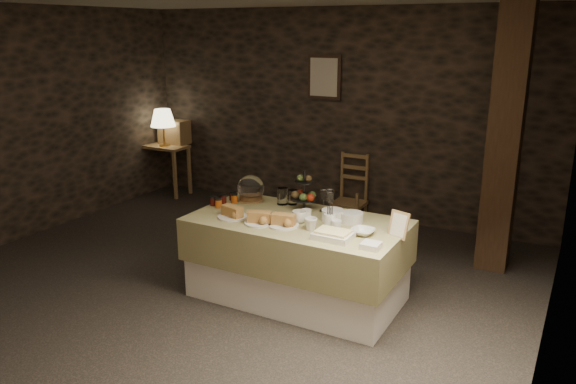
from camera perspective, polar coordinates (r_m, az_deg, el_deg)
The scene contains 28 objects.
ground_plane at distance 5.46m, azimuth -6.37°, elevation -9.12°, with size 5.50×5.00×0.01m, color black.
room_shell at distance 5.00m, azimuth -6.93°, elevation 7.28°, with size 5.52×5.02×2.60m.
buffet_table at distance 4.98m, azimuth 0.93°, elevation -6.24°, with size 1.86×0.99×0.74m.
console_table at distance 8.32m, azimuth -12.42°, elevation 3.80°, with size 0.67×0.38×0.72m.
table_lamp at distance 8.16m, azimuth -12.60°, elevation 7.31°, with size 0.35×0.35×0.53m.
wine_rack at distance 8.37m, azimuth -11.47°, elevation 6.01°, with size 0.42×0.26×0.34m, color brown.
chair at distance 7.13m, azimuth 6.43°, elevation 0.15°, with size 0.39×0.38×0.65m.
timber_column at distance 5.78m, azimuth 21.16°, elevation 4.88°, with size 0.30×0.30×2.60m, color black.
framed_picture at distance 7.18m, azimuth 3.71°, elevation 11.57°, with size 0.45×0.04×0.55m.
plate_stack_a at distance 4.85m, azimuth 4.55°, elevation -2.36°, with size 0.19×0.19×0.10m, color silver.
plate_stack_b at distance 4.84m, azimuth 6.47°, elevation -2.56°, with size 0.20×0.20×0.09m, color silver.
cutlery_holder at distance 4.68m, azimuth 4.27°, elevation -2.94°, with size 0.10×0.10×0.12m, color silver.
cup_a at distance 4.79m, azimuth 1.17°, elevation -2.53°, with size 0.13×0.13×0.10m, color silver.
cup_b at distance 4.62m, azimuth 2.32°, elevation -3.26°, with size 0.11×0.11×0.10m, color silver.
mug_c at distance 4.86m, azimuth 1.87°, elevation -2.32°, with size 0.09×0.09×0.10m, color silver.
mug_d at distance 4.62m, azimuth 4.93°, elevation -3.41°, with size 0.08×0.08×0.09m, color silver.
bowl at distance 4.56m, azimuth 7.59°, elevation -4.02°, with size 0.19×0.19×0.05m, color silver.
cake_dome at distance 5.40m, azimuth -3.81°, elevation 0.21°, with size 0.26×0.26×0.26m.
fruit_stand at distance 5.12m, azimuth 1.67°, elevation -0.24°, with size 0.26×0.26×0.36m.
bread_platter_left at distance 4.94m, azimuth -5.69°, elevation -2.16°, with size 0.26×0.26×0.11m.
bread_platter_center at distance 4.77m, azimuth -2.92°, elevation -2.76°, with size 0.26×0.26×0.11m.
bread_platter_right at distance 4.71m, azimuth -0.46°, elevation -3.02°, with size 0.26×0.26×0.11m.
jam_jars at distance 5.34m, azimuth -6.47°, elevation -0.80°, with size 0.18×0.32×0.07m.
tart_dish at distance 4.44m, azimuth 4.60°, elevation -4.37°, with size 0.30×0.22×0.07m.
square_dish at distance 4.29m, azimuth 8.43°, elevation -5.40°, with size 0.14×0.14×0.04m, color silver.
menu_frame at distance 4.57m, azimuth 11.18°, elevation -3.30°, with size 0.17×0.02×0.22m, color brown.
storage_jar_a at distance 5.28m, azimuth -0.57°, elevation -0.42°, with size 0.10×0.10×0.16m, color white.
storage_jar_b at distance 5.28m, azimuth 0.47°, elevation -0.51°, with size 0.09×0.09×0.14m, color white.
Camera 1 is at (2.88, -4.01, 2.33)m, focal length 35.00 mm.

